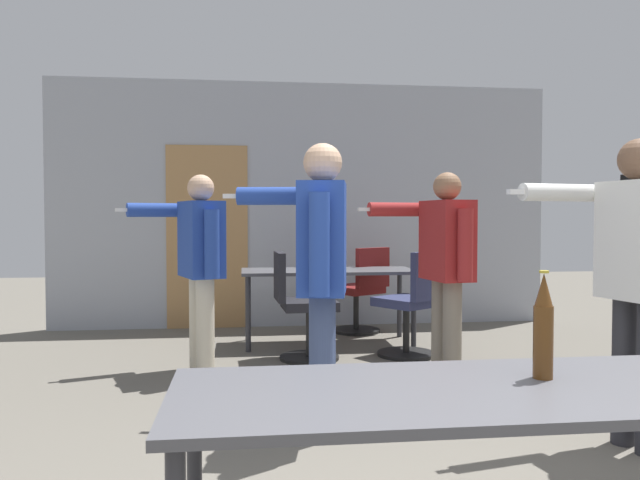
# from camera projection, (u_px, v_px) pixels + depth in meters

# --- Properties ---
(back_wall) EXTENTS (5.69, 0.12, 2.77)m
(back_wall) POSITION_uv_depth(u_px,v_px,m) (302.00, 206.00, 7.15)
(back_wall) COLOR #A3A8B2
(back_wall) RESTS_ON ground_plane
(conference_table_near) EXTENTS (1.95, 0.69, 0.73)m
(conference_table_near) POSITION_uv_depth(u_px,v_px,m) (493.00, 409.00, 1.88)
(conference_table_near) COLOR #4C4C51
(conference_table_near) RESTS_ON ground_plane
(conference_table_far) EXTENTS (1.69, 0.66, 0.73)m
(conference_table_far) POSITION_uv_depth(u_px,v_px,m) (328.00, 278.00, 6.10)
(conference_table_far) COLOR #4C4C51
(conference_table_far) RESTS_ON ground_plane
(person_left_plaid) EXTENTS (0.89, 0.67, 1.58)m
(person_left_plaid) POSITION_uv_depth(u_px,v_px,m) (199.00, 255.00, 4.97)
(person_left_plaid) COLOR beige
(person_left_plaid) RESTS_ON ground_plane
(person_right_polo) EXTENTS (0.75, 0.78, 1.67)m
(person_right_polo) POSITION_uv_depth(u_px,v_px,m) (320.00, 261.00, 3.57)
(person_right_polo) COLOR #3D4C75
(person_right_polo) RESTS_ON ground_plane
(person_far_watching) EXTENTS (0.81, 0.67, 1.58)m
(person_far_watching) POSITION_uv_depth(u_px,v_px,m) (445.00, 257.00, 4.72)
(person_far_watching) COLOR slate
(person_far_watching) RESTS_ON ground_plane
(person_center_tall) EXTENTS (0.83, 0.58, 1.66)m
(person_center_tall) POSITION_uv_depth(u_px,v_px,m) (636.00, 262.00, 3.30)
(person_center_tall) COLOR #28282D
(person_center_tall) RESTS_ON ground_plane
(office_chair_mid_tucked) EXTENTS (0.56, 0.52, 0.94)m
(office_chair_mid_tucked) POSITION_uv_depth(u_px,v_px,m) (301.00, 309.00, 5.43)
(office_chair_mid_tucked) COLOR black
(office_chair_mid_tucked) RESTS_ON ground_plane
(office_chair_far_left) EXTENTS (0.66, 0.68, 0.92)m
(office_chair_far_left) POSITION_uv_depth(u_px,v_px,m) (361.00, 293.00, 6.70)
(office_chair_far_left) COLOR black
(office_chair_far_left) RESTS_ON ground_plane
(office_chair_near_pushed) EXTENTS (0.66, 0.68, 0.95)m
(office_chair_near_pushed) POSITION_uv_depth(u_px,v_px,m) (413.00, 307.00, 5.54)
(office_chair_near_pushed) COLOR black
(office_chair_near_pushed) RESTS_ON ground_plane
(beer_bottle) EXTENTS (0.06, 0.06, 0.34)m
(beer_bottle) POSITION_uv_depth(u_px,v_px,m) (543.00, 328.00, 1.97)
(beer_bottle) COLOR #563314
(beer_bottle) RESTS_ON conference_table_near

